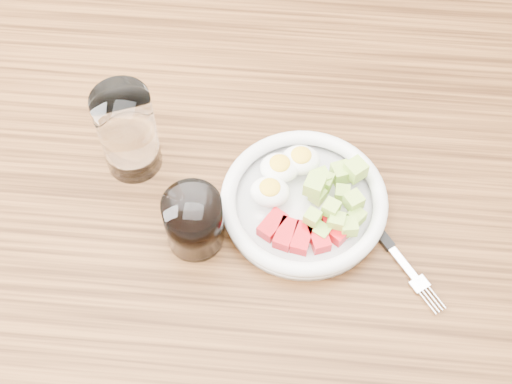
# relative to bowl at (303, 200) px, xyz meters

# --- Properties ---
(ground) EXTENTS (4.00, 4.00, 0.00)m
(ground) POSITION_rel_bowl_xyz_m (-0.06, -0.01, -0.79)
(ground) COLOR brown
(ground) RESTS_ON ground
(dining_table) EXTENTS (1.50, 0.90, 0.77)m
(dining_table) POSITION_rel_bowl_xyz_m (-0.06, -0.01, -0.12)
(dining_table) COLOR brown
(dining_table) RESTS_ON ground
(bowl) EXTENTS (0.23, 0.23, 0.06)m
(bowl) POSITION_rel_bowl_xyz_m (0.00, 0.00, 0.00)
(bowl) COLOR white
(bowl) RESTS_ON dining_table
(fork) EXTENTS (0.13, 0.17, 0.01)m
(fork) POSITION_rel_bowl_xyz_m (0.11, -0.04, -0.02)
(fork) COLOR black
(fork) RESTS_ON dining_table
(water_glass) EXTENTS (0.08, 0.08, 0.14)m
(water_glass) POSITION_rel_bowl_xyz_m (-0.25, 0.06, 0.05)
(water_glass) COLOR white
(water_glass) RESTS_ON dining_table
(coffee_glass) EXTENTS (0.08, 0.08, 0.09)m
(coffee_glass) POSITION_rel_bowl_xyz_m (-0.14, -0.06, 0.02)
(coffee_glass) COLOR white
(coffee_glass) RESTS_ON dining_table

